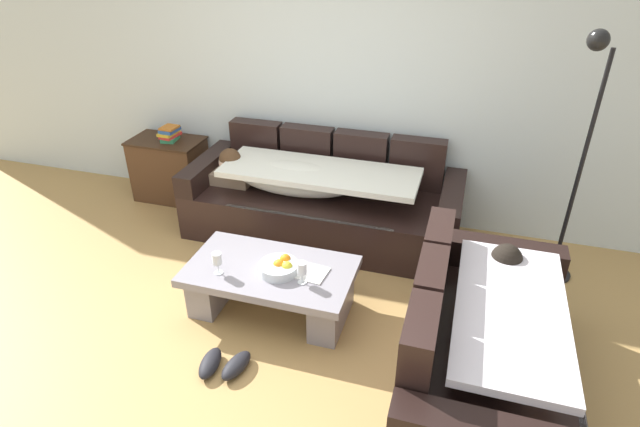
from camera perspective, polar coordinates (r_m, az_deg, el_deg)
name	(u,v)px	position (r m, az deg, el deg)	size (l,w,h in m)	color
ground_plane	(234,349)	(3.69, -9.45, -14.49)	(14.00, 14.00, 0.00)	#AE864C
back_wall	(325,73)	(4.81, 0.50, 15.27)	(9.00, 0.10, 2.70)	silver
couch_along_wall	(319,201)	(4.69, -0.16, 1.43)	(2.43, 0.92, 0.88)	black
couch_near_window	(485,350)	(3.30, 17.68, -14.13)	(0.92, 1.73, 0.88)	black
coffee_table	(271,284)	(3.82, -5.42, -7.70)	(1.20, 0.68, 0.38)	gray
fruit_bowl	(280,267)	(3.66, -4.46, -5.90)	(0.28, 0.28, 0.10)	silver
wine_glass_near_left	(217,260)	(3.67, -11.28, -5.00)	(0.07, 0.07, 0.17)	silver
wine_glass_near_right	(302,269)	(3.51, -2.00, -6.12)	(0.07, 0.07, 0.17)	silver
open_magazine	(307,272)	(3.67, -1.44, -6.46)	(0.28, 0.21, 0.01)	white
side_cabinet	(170,169)	(5.54, -16.20, 4.72)	(0.72, 0.44, 0.64)	#492E1B
book_stack_on_cabinet	(170,133)	(5.37, -16.24, 8.48)	(0.17, 0.23, 0.14)	#338C59
floor_lamp	(579,150)	(4.16, 26.64, 6.32)	(0.33, 0.31, 1.95)	black
pair_of_shoes	(223,364)	(3.53, -10.62, -16.03)	(0.33, 0.32, 0.09)	black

